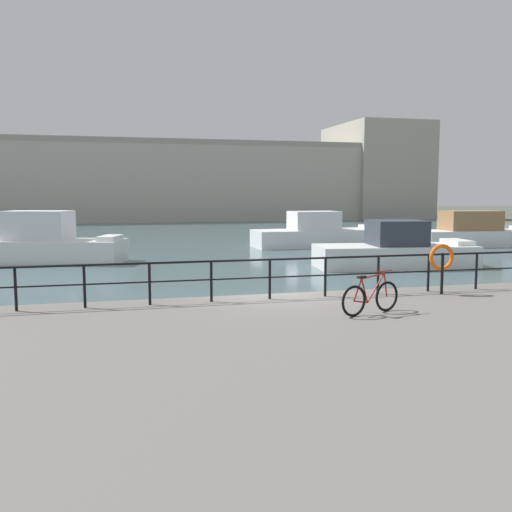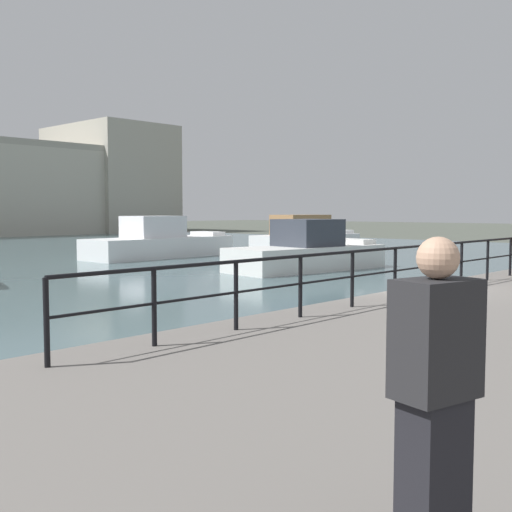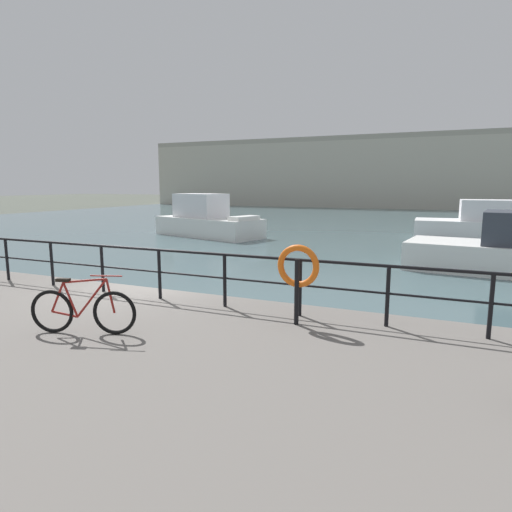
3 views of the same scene
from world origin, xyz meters
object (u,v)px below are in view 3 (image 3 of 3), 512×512
at_px(moored_white_yacht, 496,226).
at_px(parked_bicycle, 83,310).
at_px(life_ring_stand, 298,269).
at_px(moored_green_narrowboat, 207,221).
at_px(harbor_building, 445,172).

bearing_deg(moored_white_yacht, parked_bicycle, -109.86).
distance_m(parked_bicycle, life_ring_stand, 3.62).
height_order(moored_green_narrowboat, parked_bicycle, moored_green_narrowboat).
bearing_deg(life_ring_stand, moored_white_yacht, 77.46).
bearing_deg(parked_bicycle, moored_white_yacht, 52.87).
xyz_separation_m(moored_green_narrowboat, life_ring_stand, (12.08, -17.86, 0.88)).
height_order(harbor_building, parked_bicycle, harbor_building).
xyz_separation_m(moored_green_narrowboat, parked_bicycle, (9.05, -19.75, 0.29)).
xyz_separation_m(harbor_building, life_ring_stand, (-1.67, -63.62, -3.27)).
bearing_deg(life_ring_stand, harbor_building, 88.50).
height_order(moored_white_yacht, parked_bicycle, moored_white_yacht).
bearing_deg(moored_white_yacht, moored_green_narrowboat, -165.60).
distance_m(moored_green_narrowboat, life_ring_stand, 21.58).
xyz_separation_m(harbor_building, moored_white_yacht, (3.40, -40.82, -4.30)).
height_order(moored_white_yacht, life_ring_stand, moored_white_yacht).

